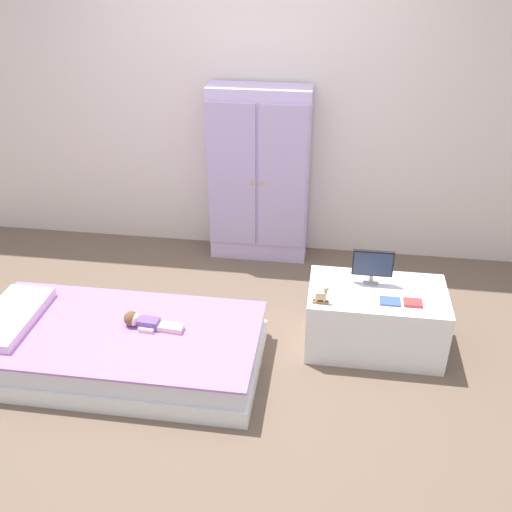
{
  "coord_description": "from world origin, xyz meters",
  "views": [
    {
      "loc": [
        0.68,
        -2.95,
        2.52
      ],
      "look_at": [
        0.21,
        0.36,
        0.57
      ],
      "focal_mm": 40.61,
      "sensor_mm": 36.0,
      "label": 1
    }
  ],
  "objects_px": {
    "doll": "(142,321)",
    "rocking_horse_toy": "(322,295)",
    "book_red": "(413,303)",
    "tv_stand": "(375,318)",
    "wardrobe": "(259,176)",
    "tv_monitor": "(373,265)",
    "bed": "(119,347)",
    "book_blue": "(390,301)"
  },
  "relations": [
    {
      "from": "doll",
      "to": "rocking_horse_toy",
      "type": "height_order",
      "value": "rocking_horse_toy"
    },
    {
      "from": "rocking_horse_toy",
      "to": "book_red",
      "type": "bearing_deg",
      "value": 6.46
    },
    {
      "from": "doll",
      "to": "tv_stand",
      "type": "height_order",
      "value": "tv_stand"
    },
    {
      "from": "doll",
      "to": "wardrobe",
      "type": "xyz_separation_m",
      "value": [
        0.54,
        1.5,
        0.41
      ]
    },
    {
      "from": "tv_monitor",
      "to": "bed",
      "type": "bearing_deg",
      "value": -161.82
    },
    {
      "from": "doll",
      "to": "tv_monitor",
      "type": "bearing_deg",
      "value": 17.7
    },
    {
      "from": "wardrobe",
      "to": "book_red",
      "type": "xyz_separation_m",
      "value": [
        1.14,
        -1.25,
        -0.27
      ]
    },
    {
      "from": "book_red",
      "to": "doll",
      "type": "bearing_deg",
      "value": -171.64
    },
    {
      "from": "bed",
      "to": "book_red",
      "type": "bearing_deg",
      "value": 9.61
    },
    {
      "from": "tv_monitor",
      "to": "book_blue",
      "type": "height_order",
      "value": "tv_monitor"
    },
    {
      "from": "bed",
      "to": "tv_monitor",
      "type": "height_order",
      "value": "tv_monitor"
    },
    {
      "from": "bed",
      "to": "book_blue",
      "type": "xyz_separation_m",
      "value": [
        1.7,
        0.31,
        0.31
      ]
    },
    {
      "from": "tv_stand",
      "to": "book_red",
      "type": "xyz_separation_m",
      "value": [
        0.21,
        -0.12,
        0.23
      ]
    },
    {
      "from": "doll",
      "to": "book_red",
      "type": "xyz_separation_m",
      "value": [
        1.69,
        0.25,
        0.14
      ]
    },
    {
      "from": "tv_stand",
      "to": "wardrobe",
      "type": "bearing_deg",
      "value": 129.5
    },
    {
      "from": "tv_stand",
      "to": "rocking_horse_toy",
      "type": "xyz_separation_m",
      "value": [
        -0.36,
        -0.18,
        0.28
      ]
    },
    {
      "from": "tv_stand",
      "to": "book_blue",
      "type": "distance_m",
      "value": 0.26
    },
    {
      "from": "wardrobe",
      "to": "tv_stand",
      "type": "distance_m",
      "value": 1.55
    },
    {
      "from": "book_blue",
      "to": "tv_stand",
      "type": "bearing_deg",
      "value": 119.44
    },
    {
      "from": "tv_monitor",
      "to": "book_blue",
      "type": "relative_size",
      "value": 2.06
    },
    {
      "from": "book_red",
      "to": "tv_stand",
      "type": "bearing_deg",
      "value": 150.24
    },
    {
      "from": "tv_monitor",
      "to": "tv_stand",
      "type": "bearing_deg",
      "value": -62.59
    },
    {
      "from": "wardrobe",
      "to": "rocking_horse_toy",
      "type": "bearing_deg",
      "value": -66.3
    },
    {
      "from": "wardrobe",
      "to": "book_red",
      "type": "height_order",
      "value": "wardrobe"
    },
    {
      "from": "doll",
      "to": "wardrobe",
      "type": "height_order",
      "value": "wardrobe"
    },
    {
      "from": "wardrobe",
      "to": "book_red",
      "type": "distance_m",
      "value": 1.72
    },
    {
      "from": "doll",
      "to": "rocking_horse_toy",
      "type": "bearing_deg",
      "value": 9.31
    },
    {
      "from": "tv_stand",
      "to": "rocking_horse_toy",
      "type": "bearing_deg",
      "value": -152.9
    },
    {
      "from": "rocking_horse_toy",
      "to": "doll",
      "type": "bearing_deg",
      "value": -170.69
    },
    {
      "from": "book_red",
      "to": "rocking_horse_toy",
      "type": "bearing_deg",
      "value": -173.54
    },
    {
      "from": "wardrobe",
      "to": "book_red",
      "type": "relative_size",
      "value": 12.73
    },
    {
      "from": "tv_monitor",
      "to": "book_red",
      "type": "bearing_deg",
      "value": -39.39
    },
    {
      "from": "doll",
      "to": "rocking_horse_toy",
      "type": "relative_size",
      "value": 3.2
    },
    {
      "from": "tv_stand",
      "to": "book_blue",
      "type": "height_order",
      "value": "book_blue"
    },
    {
      "from": "doll",
      "to": "tv_stand",
      "type": "xyz_separation_m",
      "value": [
        1.48,
        0.37,
        -0.09
      ]
    },
    {
      "from": "doll",
      "to": "book_blue",
      "type": "relative_size",
      "value": 3.05
    },
    {
      "from": "book_blue",
      "to": "tv_monitor",
      "type": "bearing_deg",
      "value": 118.58
    },
    {
      "from": "doll",
      "to": "book_red",
      "type": "relative_size",
      "value": 3.46
    },
    {
      "from": "bed",
      "to": "tv_monitor",
      "type": "relative_size",
      "value": 6.85
    },
    {
      "from": "rocking_horse_toy",
      "to": "book_red",
      "type": "relative_size",
      "value": 1.08
    },
    {
      "from": "wardrobe",
      "to": "tv_monitor",
      "type": "xyz_separation_m",
      "value": [
        0.89,
        -1.04,
        -0.14
      ]
    },
    {
      "from": "tv_stand",
      "to": "book_blue",
      "type": "xyz_separation_m",
      "value": [
        0.07,
        -0.12,
        0.23
      ]
    }
  ]
}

